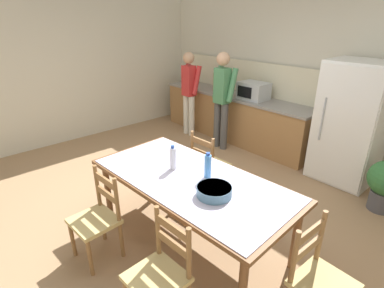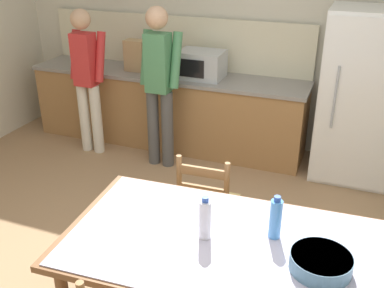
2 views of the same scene
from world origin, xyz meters
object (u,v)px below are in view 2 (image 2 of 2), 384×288
Objects in this scene: person_at_sink at (87,75)px; person_at_counter at (159,80)px; bottle_near_centre at (205,219)px; bottle_off_centre at (276,218)px; microwave at (201,64)px; serving_bowl at (321,262)px; paper_bag at (136,55)px; dining_table at (250,256)px; refrigerator at (363,98)px; chair_side_far_left at (207,206)px.

person_at_sink is 0.90m from person_at_counter.
bottle_near_centre is at bearing -149.13° from person_at_counter.
person_at_counter is at bearing 129.83° from bottle_off_centre.
person_at_sink reaches higher than microwave.
person_at_sink reaches higher than serving_bowl.
paper_bag is at bearing 124.44° from bottle_near_centre.
paper_bag is 0.16× the size of dining_table.
dining_table is 1.28× the size of person_at_counter.
microwave is 0.59m from person_at_counter.
bottle_near_centre is at bearing -69.54° from microwave.
dining_table is 0.33m from bottle_near_centre.
bottle_near_centre is 0.16× the size of person_at_sink.
person_at_sink is (-1.17, -0.50, -0.11)m from microwave.
serving_bowl is at bearing -138.33° from person_at_counter.
bottle_near_centre is (1.78, -2.60, -0.17)m from paper_bag.
paper_bag is 0.75m from person_at_counter.
dining_table is at bearing -100.68° from refrigerator.
person_at_counter is (-1.52, 2.07, 0.27)m from dining_table.
paper_bag is 0.40× the size of chair_side_far_left.
bottle_off_centre is 0.16× the size of person_at_counter.
paper_bag is 3.16m from bottle_near_centre.
person_at_counter is (-0.99, 1.29, 0.52)m from chair_side_far_left.
refrigerator is 2.47m from bottle_off_centre.
paper_bag is 0.63m from person_at_sink.
microwave is at bearing -70.92° from chair_side_far_left.
microwave reaches higher than chair_side_far_left.
paper_bag is at bearing -36.55° from person_at_sink.
bottle_near_centre is at bearing -134.48° from person_at_sink.
chair_side_far_left is at bearing 137.23° from serving_bowl.
person_at_sink reaches higher than bottle_near_centre.
person_at_sink is at bearing -126.55° from paper_bag.
serving_bowl is (0.28, -0.19, -0.07)m from bottle_off_centre.
microwave is 2.04m from chair_side_far_left.
bottle_near_centre reaches higher than serving_bowl.
microwave is 1.56× the size of serving_bowl.
bottle_near_centre is at bearing -55.56° from paper_bag.
chair_side_far_left is (-0.91, 0.84, -0.38)m from serving_bowl.
dining_table is at bearing 3.02° from bottle_near_centre.
microwave is at bearing -28.02° from person_at_counter.
microwave is 1.85× the size of bottle_off_centre.
person_at_sink is at bearing -170.61° from refrigerator.
serving_bowl is at bearing -92.29° from refrigerator.
dining_table is (2.05, -2.59, -0.36)m from paper_bag.
paper_bag is at bearing 179.75° from refrigerator.
bottle_near_centre reaches higher than chair_side_far_left.
person_at_counter is (-1.90, 2.13, 0.15)m from serving_bowl.
microwave is 2.80m from bottle_off_centre.
microwave is 1.39× the size of paper_bag.
refrigerator is 2.10m from chair_side_far_left.
dining_table is 2.58m from person_at_counter.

